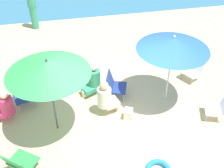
{
  "coord_description": "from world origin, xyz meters",
  "views": [
    {
      "loc": [
        -0.99,
        -4.74,
        5.05
      ],
      "look_at": [
        0.14,
        0.71,
        0.7
      ],
      "focal_mm": 46.32,
      "sensor_mm": 36.0,
      "label": 1
    }
  ],
  "objects_px": {
    "person_b": "(32,6)",
    "beach_bag": "(128,114)",
    "beach_chair_d": "(19,162)",
    "person_c": "(93,80)",
    "person_a": "(106,97)",
    "person_d": "(5,106)",
    "umbrella_blue": "(173,44)",
    "beach_chair_a": "(194,68)",
    "beach_chair_b": "(23,92)",
    "beach_chair_c": "(219,108)",
    "umbrella_green": "(48,67)",
    "beach_chair_e": "(114,84)"
  },
  "relations": [
    {
      "from": "person_b",
      "to": "person_c",
      "type": "bearing_deg",
      "value": -82.0
    },
    {
      "from": "umbrella_blue",
      "to": "umbrella_green",
      "type": "relative_size",
      "value": 0.98
    },
    {
      "from": "umbrella_blue",
      "to": "beach_chair_e",
      "type": "relative_size",
      "value": 2.8
    },
    {
      "from": "person_a",
      "to": "person_b",
      "type": "relative_size",
      "value": 0.58
    },
    {
      "from": "beach_chair_d",
      "to": "beach_bag",
      "type": "xyz_separation_m",
      "value": [
        2.51,
        1.05,
        -0.16
      ]
    },
    {
      "from": "beach_chair_e",
      "to": "person_a",
      "type": "relative_size",
      "value": 0.7
    },
    {
      "from": "beach_chair_d",
      "to": "person_d",
      "type": "relative_size",
      "value": 0.83
    },
    {
      "from": "person_b",
      "to": "person_d",
      "type": "height_order",
      "value": "person_b"
    },
    {
      "from": "beach_chair_d",
      "to": "person_a",
      "type": "distance_m",
      "value": 2.44
    },
    {
      "from": "umbrella_green",
      "to": "beach_chair_d",
      "type": "bearing_deg",
      "value": -126.43
    },
    {
      "from": "beach_chair_d",
      "to": "person_c",
      "type": "xyz_separation_m",
      "value": [
        1.82,
        2.21,
        0.15
      ]
    },
    {
      "from": "umbrella_green",
      "to": "person_c",
      "type": "relative_size",
      "value": 2.11
    },
    {
      "from": "umbrella_green",
      "to": "person_c",
      "type": "bearing_deg",
      "value": 47.79
    },
    {
      "from": "beach_chair_e",
      "to": "beach_bag",
      "type": "xyz_separation_m",
      "value": [
        0.15,
        -0.92,
        -0.23
      ]
    },
    {
      "from": "umbrella_green",
      "to": "person_b",
      "type": "relative_size",
      "value": 1.16
    },
    {
      "from": "beach_chair_c",
      "to": "beach_chair_e",
      "type": "height_order",
      "value": "beach_chair_e"
    },
    {
      "from": "person_c",
      "to": "person_d",
      "type": "relative_size",
      "value": 1.05
    },
    {
      "from": "person_b",
      "to": "beach_chair_c",
      "type": "bearing_deg",
      "value": -64.83
    },
    {
      "from": "person_c",
      "to": "person_d",
      "type": "xyz_separation_m",
      "value": [
        -2.19,
        -0.6,
        -0.02
      ]
    },
    {
      "from": "beach_chair_c",
      "to": "person_b",
      "type": "relative_size",
      "value": 0.38
    },
    {
      "from": "beach_chair_b",
      "to": "beach_bag",
      "type": "xyz_separation_m",
      "value": [
        2.49,
        -1.11,
        -0.21
      ]
    },
    {
      "from": "beach_chair_c",
      "to": "beach_bag",
      "type": "relative_size",
      "value": 2.32
    },
    {
      "from": "beach_chair_a",
      "to": "person_d",
      "type": "height_order",
      "value": "person_d"
    },
    {
      "from": "umbrella_blue",
      "to": "person_c",
      "type": "xyz_separation_m",
      "value": [
        -1.82,
        0.68,
        -1.26
      ]
    },
    {
      "from": "beach_chair_a",
      "to": "beach_chair_d",
      "type": "relative_size",
      "value": 0.91
    },
    {
      "from": "umbrella_blue",
      "to": "beach_bag",
      "type": "bearing_deg",
      "value": -157.26
    },
    {
      "from": "person_d",
      "to": "umbrella_blue",
      "type": "bearing_deg",
      "value": -161.53
    },
    {
      "from": "beach_chair_b",
      "to": "beach_chair_d",
      "type": "bearing_deg",
      "value": -17.58
    },
    {
      "from": "beach_chair_b",
      "to": "person_a",
      "type": "xyz_separation_m",
      "value": [
        2.0,
        -0.8,
        0.16
      ]
    },
    {
      "from": "umbrella_green",
      "to": "person_d",
      "type": "distance_m",
      "value": 1.84
    },
    {
      "from": "beach_chair_b",
      "to": "beach_chair_d",
      "type": "height_order",
      "value": "beach_chair_b"
    },
    {
      "from": "beach_chair_e",
      "to": "person_a",
      "type": "height_order",
      "value": "person_a"
    },
    {
      "from": "umbrella_blue",
      "to": "person_d",
      "type": "bearing_deg",
      "value": 178.82
    },
    {
      "from": "umbrella_green",
      "to": "person_a",
      "type": "height_order",
      "value": "umbrella_green"
    },
    {
      "from": "umbrella_green",
      "to": "beach_bag",
      "type": "distance_m",
      "value": 2.36
    },
    {
      "from": "person_b",
      "to": "beach_bag",
      "type": "bearing_deg",
      "value": -79.57
    },
    {
      "from": "beach_chair_a",
      "to": "person_c",
      "type": "bearing_deg",
      "value": -27.53
    },
    {
      "from": "person_c",
      "to": "beach_bag",
      "type": "relative_size",
      "value": 3.35
    },
    {
      "from": "person_b",
      "to": "person_a",
      "type": "bearing_deg",
      "value": -83.13
    },
    {
      "from": "beach_chair_e",
      "to": "person_d",
      "type": "bearing_deg",
      "value": -153.85
    },
    {
      "from": "beach_chair_a",
      "to": "beach_chair_b",
      "type": "xyz_separation_m",
      "value": [
        -4.72,
        -0.13,
        0.0
      ]
    },
    {
      "from": "beach_bag",
      "to": "beach_chair_b",
      "type": "bearing_deg",
      "value": 155.98
    },
    {
      "from": "beach_bag",
      "to": "person_b",
      "type": "bearing_deg",
      "value": 112.55
    },
    {
      "from": "person_b",
      "to": "person_d",
      "type": "bearing_deg",
      "value": -109.76
    },
    {
      "from": "beach_chair_c",
      "to": "beach_bag",
      "type": "height_order",
      "value": "beach_chair_c"
    },
    {
      "from": "beach_chair_b",
      "to": "beach_chair_a",
      "type": "bearing_deg",
      "value": 74.52
    },
    {
      "from": "beach_bag",
      "to": "beach_chair_e",
      "type": "bearing_deg",
      "value": 99.33
    },
    {
      "from": "umbrella_blue",
      "to": "person_c",
      "type": "distance_m",
      "value": 2.32
    },
    {
      "from": "beach_chair_a",
      "to": "person_a",
      "type": "height_order",
      "value": "person_a"
    },
    {
      "from": "beach_chair_c",
      "to": "beach_chair_d",
      "type": "distance_m",
      "value": 4.71
    }
  ]
}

